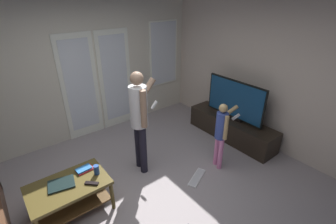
# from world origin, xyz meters

# --- Properties ---
(ground_plane) EXTENTS (5.21, 4.65, 0.02)m
(ground_plane) POSITION_xyz_m (0.00, 0.00, -0.01)
(ground_plane) COLOR #9E9597
(wall_back_with_doors) EXTENTS (5.21, 0.09, 2.87)m
(wall_back_with_doors) POSITION_xyz_m (0.09, 2.29, 1.38)
(wall_back_with_doors) COLOR beige
(wall_back_with_doors) RESTS_ON ground_plane
(wall_right_plain) EXTENTS (0.06, 4.65, 2.84)m
(wall_right_plain) POSITION_xyz_m (2.58, 0.00, 1.42)
(wall_right_plain) COLOR beige
(wall_right_plain) RESTS_ON ground_plane
(coffee_table) EXTENTS (0.95, 0.61, 0.47)m
(coffee_table) POSITION_xyz_m (-0.85, 0.47, 0.34)
(coffee_table) COLOR brown
(coffee_table) RESTS_ON ground_plane
(tv_stand) EXTENTS (0.48, 1.79, 0.42)m
(tv_stand) POSITION_xyz_m (2.22, 0.37, 0.21)
(tv_stand) COLOR black
(tv_stand) RESTS_ON ground_plane
(flat_screen_tv) EXTENTS (0.08, 1.22, 0.76)m
(flat_screen_tv) POSITION_xyz_m (2.22, 0.37, 0.81)
(flat_screen_tv) COLOR black
(flat_screen_tv) RESTS_ON tv_stand
(person_adult) EXTENTS (0.55, 0.44, 1.63)m
(person_adult) POSITION_xyz_m (0.35, 0.66, 0.98)
(person_adult) COLOR black
(person_adult) RESTS_ON ground_plane
(person_child) EXTENTS (0.52, 0.30, 1.13)m
(person_child) POSITION_xyz_m (1.36, -0.07, 0.68)
(person_child) COLOR pink
(person_child) RESTS_ON ground_plane
(loose_keyboard) EXTENTS (0.46, 0.30, 0.02)m
(loose_keyboard) POSITION_xyz_m (0.87, -0.07, 0.01)
(loose_keyboard) COLOR white
(loose_keyboard) RESTS_ON ground_plane
(laptop_closed) EXTENTS (0.35, 0.30, 0.02)m
(laptop_closed) POSITION_xyz_m (-0.91, 0.51, 0.48)
(laptop_closed) COLOR black
(laptop_closed) RESTS_ON coffee_table
(cup_near_edge) EXTENTS (0.07, 0.07, 0.13)m
(cup_near_edge) POSITION_xyz_m (-0.48, 0.44, 0.53)
(cup_near_edge) COLOR #244A99
(cup_near_edge) RESTS_ON coffee_table
(tv_remote_black) EXTENTS (0.16, 0.16, 0.02)m
(tv_remote_black) POSITION_xyz_m (-0.61, 0.29, 0.48)
(tv_remote_black) COLOR black
(tv_remote_black) RESTS_ON coffee_table
(book_stack) EXTENTS (0.22, 0.15, 0.04)m
(book_stack) POSITION_xyz_m (-0.58, 0.60, 0.48)
(book_stack) COLOR red
(book_stack) RESTS_ON coffee_table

